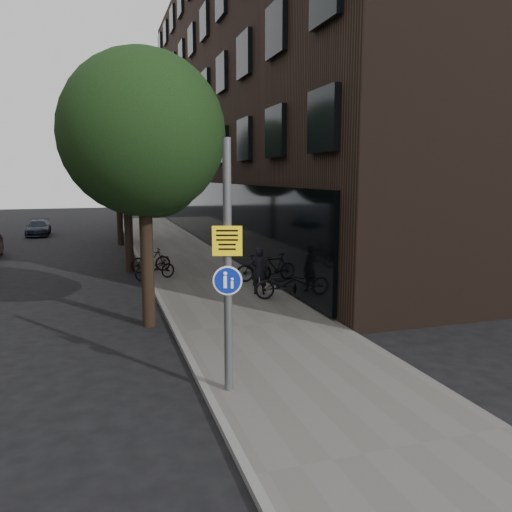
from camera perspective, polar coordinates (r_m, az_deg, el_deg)
name	(u,v)px	position (r m, az deg, el deg)	size (l,w,h in m)	color
ground	(295,375)	(10.95, 4.44, -13.39)	(120.00, 120.00, 0.00)	black
sidewalk	(208,279)	(20.21, -5.55, -2.67)	(4.50, 60.00, 0.12)	#5C5955
curb_edge	(151,283)	(19.88, -11.91, -3.01)	(0.15, 60.00, 0.13)	slate
building_right_dark_brick	(291,101)	(34.04, 4.04, 17.27)	(12.00, 40.00, 18.00)	black
street_tree_near	(145,141)	(14.09, -12.55, 12.67)	(4.40, 4.40, 7.50)	black
street_tree_mid	(127,154)	(22.56, -14.53, 11.22)	(5.00, 5.00, 7.80)	black
street_tree_far	(118,160)	(31.54, -15.46, 10.52)	(5.00, 5.00, 7.80)	black
signpost	(228,267)	(9.25, -3.25, -1.29)	(0.53, 0.20, 4.75)	#595B5E
pedestrian	(259,271)	(17.24, 0.35, -1.70)	(0.60, 0.39, 1.65)	black
parked_bike_facade_near	(283,284)	(16.71, 3.12, -3.20)	(0.66, 1.90, 1.00)	black
parked_bike_facade_far	(259,268)	(19.28, 0.35, -1.41)	(0.50, 1.78, 1.07)	black
parked_bike_curb_near	(155,268)	(20.13, -11.49, -1.37)	(0.61, 1.74, 0.91)	black
parked_bike_curb_far	(151,260)	(21.71, -11.96, -0.45)	(0.49, 1.73, 1.04)	black
parked_car_far	(38,228)	(38.49, -23.62, 2.97)	(1.52, 3.75, 1.09)	#1B2231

